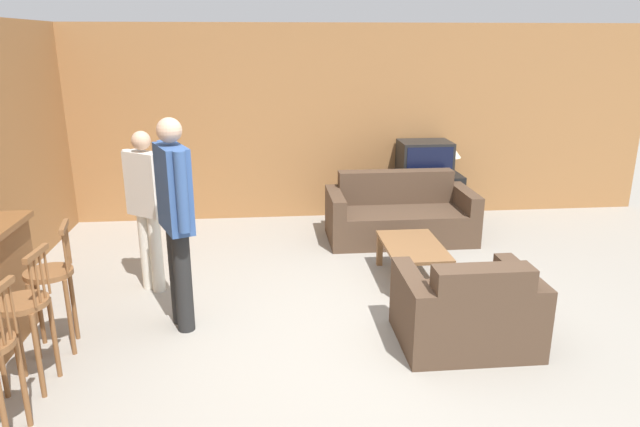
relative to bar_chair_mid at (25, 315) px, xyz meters
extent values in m
plane|color=gray|center=(2.37, 0.33, -0.56)|extent=(24.00, 24.00, 0.00)
cube|color=#9E6B3D|center=(2.37, 3.98, 0.74)|extent=(9.40, 0.08, 2.60)
cylinder|color=brown|center=(0.12, -0.45, -0.25)|extent=(0.04, 0.04, 0.64)
cylinder|color=brown|center=(0.10, -0.70, -0.25)|extent=(0.04, 0.04, 0.64)
cylinder|color=brown|center=(0.15, -0.47, 0.28)|extent=(0.02, 0.02, 0.33)
cylinder|color=brown|center=(0.14, -0.54, 0.28)|extent=(0.02, 0.02, 0.33)
cylinder|color=brown|center=(0.14, -0.62, 0.28)|extent=(0.02, 0.02, 0.33)
cylinder|color=brown|center=(-0.01, 0.00, 0.09)|extent=(0.39, 0.39, 0.04)
cylinder|color=brown|center=(-0.13, 0.14, -0.25)|extent=(0.04, 0.04, 0.64)
cylinder|color=brown|center=(-0.15, -0.11, -0.25)|extent=(0.04, 0.04, 0.64)
cylinder|color=brown|center=(0.12, 0.12, -0.25)|extent=(0.04, 0.04, 0.64)
cylinder|color=brown|center=(0.10, -0.14, -0.25)|extent=(0.04, 0.04, 0.64)
cylinder|color=brown|center=(0.15, 0.10, 0.28)|extent=(0.02, 0.02, 0.33)
cylinder|color=brown|center=(0.14, 0.02, 0.28)|extent=(0.02, 0.02, 0.33)
cylinder|color=brown|center=(0.14, -0.05, 0.28)|extent=(0.02, 0.02, 0.33)
cylinder|color=brown|center=(0.13, -0.12, 0.28)|extent=(0.02, 0.02, 0.33)
cube|color=brown|center=(0.14, -0.01, 0.46)|extent=(0.06, 0.31, 0.04)
cylinder|color=brown|center=(-0.01, 0.53, 0.09)|extent=(0.43, 0.43, 0.04)
cylinder|color=brown|center=(-0.16, 0.63, -0.25)|extent=(0.04, 0.04, 0.64)
cylinder|color=brown|center=(-0.11, 0.38, -0.25)|extent=(0.04, 0.04, 0.64)
cylinder|color=brown|center=(0.09, 0.68, -0.25)|extent=(0.04, 0.04, 0.64)
cylinder|color=brown|center=(0.14, 0.43, -0.25)|extent=(0.04, 0.04, 0.64)
cylinder|color=brown|center=(0.12, 0.67, 0.28)|extent=(0.02, 0.02, 0.33)
cylinder|color=brown|center=(0.13, 0.59, 0.28)|extent=(0.02, 0.02, 0.33)
cylinder|color=brown|center=(0.14, 0.52, 0.28)|extent=(0.02, 0.02, 0.33)
cylinder|color=brown|center=(0.16, 0.45, 0.28)|extent=(0.02, 0.02, 0.33)
cube|color=brown|center=(0.14, 0.56, 0.46)|extent=(0.09, 0.31, 0.04)
cube|color=#4C3828|center=(3.32, 2.84, -0.37)|extent=(1.46, 0.87, 0.39)
cube|color=#4C3828|center=(3.32, 3.17, 0.03)|extent=(1.46, 0.22, 0.41)
cube|color=#4C3828|center=(2.52, 2.84, -0.26)|extent=(0.16, 0.87, 0.62)
cube|color=#4C3828|center=(4.13, 2.84, -0.26)|extent=(0.16, 0.87, 0.62)
cube|color=#4C3828|center=(3.27, 0.32, -0.37)|extent=(0.75, 0.83, 0.39)
cube|color=#4C3828|center=(3.27, 0.02, 0.02)|extent=(0.75, 0.22, 0.39)
cube|color=#4C3828|center=(3.73, 0.32, -0.26)|extent=(0.16, 0.83, 0.61)
cube|color=#4C3828|center=(2.82, 0.32, -0.26)|extent=(0.16, 0.83, 0.61)
cube|color=brown|center=(3.16, 1.59, -0.19)|extent=(0.58, 0.96, 0.04)
cube|color=brown|center=(2.91, 1.15, -0.39)|extent=(0.06, 0.06, 0.36)
cube|color=brown|center=(3.41, 1.15, -0.39)|extent=(0.06, 0.06, 0.36)
cube|color=brown|center=(2.91, 2.03, -0.39)|extent=(0.06, 0.06, 0.36)
cube|color=brown|center=(3.41, 2.03, -0.39)|extent=(0.06, 0.06, 0.36)
cube|color=black|center=(3.82, 3.64, -0.25)|extent=(1.03, 0.50, 0.63)
cube|color=black|center=(3.82, 3.64, 0.29)|extent=(0.68, 0.51, 0.46)
cube|color=black|center=(3.82, 3.38, 0.29)|extent=(0.61, 0.01, 0.39)
cylinder|color=brown|center=(4.18, 3.64, 0.08)|extent=(0.16, 0.16, 0.02)
cylinder|color=brown|center=(4.18, 3.64, 0.19)|extent=(0.03, 0.03, 0.21)
cone|color=beige|center=(4.18, 3.64, 0.40)|extent=(0.29, 0.29, 0.19)
cylinder|color=silver|center=(0.60, 1.58, -0.18)|extent=(0.12, 0.12, 0.78)
cylinder|color=silver|center=(0.49, 1.67, -0.18)|extent=(0.12, 0.12, 0.78)
cube|color=beige|center=(0.55, 1.63, 0.52)|extent=(0.41, 0.36, 0.61)
cylinder|color=beige|center=(0.72, 1.50, 0.54)|extent=(0.08, 0.08, 0.56)
cylinder|color=beige|center=(0.37, 1.75, 0.54)|extent=(0.08, 0.08, 0.56)
sphere|color=tan|center=(0.55, 1.63, 0.93)|extent=(0.18, 0.18, 0.18)
cylinder|color=black|center=(0.97, 0.75, -0.12)|extent=(0.15, 0.15, 0.88)
cylinder|color=black|center=(0.91, 0.90, -0.12)|extent=(0.15, 0.15, 0.88)
cube|color=#335189|center=(0.94, 0.83, 0.67)|extent=(0.36, 0.51, 0.70)
cylinder|color=#335189|center=(1.04, 0.58, 0.70)|extent=(0.10, 0.10, 0.64)
cylinder|color=#335189|center=(0.84, 1.07, 0.70)|extent=(0.10, 0.10, 0.64)
sphere|color=tan|center=(0.94, 0.83, 1.14)|extent=(0.20, 0.20, 0.20)
camera|label=1|loc=(1.69, -3.74, 1.83)|focal=32.00mm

